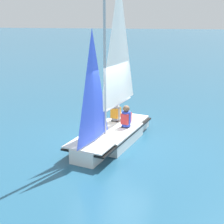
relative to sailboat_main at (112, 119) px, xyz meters
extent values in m
plane|color=#235675|center=(-0.02, 0.00, -0.77)|extent=(260.00, 260.00, 0.00)
cube|color=white|center=(-0.02, 0.00, -0.56)|extent=(2.35, 1.70, 0.43)
cube|color=white|center=(-1.53, 0.26, -0.56)|extent=(1.01, 0.89, 0.43)
cube|color=white|center=(1.49, -0.25, -0.56)|extent=(1.08, 1.29, 0.43)
cube|color=black|center=(-0.02, 0.00, -0.42)|extent=(4.02, 1.99, 0.05)
cube|color=silver|center=(-1.09, 0.18, -0.32)|extent=(1.95, 1.53, 0.04)
cylinder|color=#B7B7BC|center=(-0.51, 0.08, 2.09)|extent=(0.08, 0.08, 4.87)
cylinder|color=#B7B7BC|center=(0.46, -0.08, 0.40)|extent=(1.95, 0.39, 0.07)
pyramid|color=white|center=(0.46, -0.08, 2.42)|extent=(1.85, 0.36, 3.98)
pyramid|color=blue|center=(-1.23, 0.21, 1.32)|extent=(1.31, 0.27, 3.13)
cube|color=black|center=(1.99, -0.33, -0.62)|extent=(0.08, 0.04, 0.30)
cube|color=black|center=(0.38, -0.37, -0.54)|extent=(0.32, 0.28, 0.45)
cylinder|color=blue|center=(0.38, -0.37, -0.06)|extent=(0.35, 0.35, 0.50)
cube|color=red|center=(0.38, -0.37, -0.04)|extent=(0.38, 0.31, 0.35)
sphere|color=brown|center=(0.38, -0.37, 0.29)|extent=(0.22, 0.22, 0.22)
cube|color=black|center=(0.92, 0.14, -0.54)|extent=(0.32, 0.28, 0.45)
cylinder|color=gray|center=(0.92, 0.14, -0.06)|extent=(0.35, 0.35, 0.50)
cube|color=orange|center=(0.92, 0.14, -0.04)|extent=(0.38, 0.31, 0.35)
sphere|color=brown|center=(0.92, 0.14, 0.29)|extent=(0.22, 0.22, 0.22)
cylinder|color=blue|center=(0.92, 0.14, 0.37)|extent=(0.24, 0.24, 0.06)
camera|label=1|loc=(-9.17, -2.61, 3.09)|focal=50.00mm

